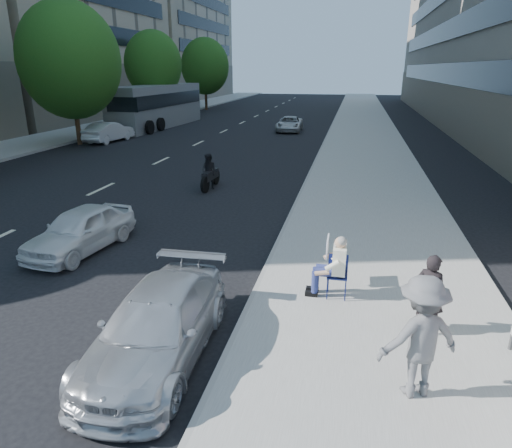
% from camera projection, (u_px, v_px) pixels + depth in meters
% --- Properties ---
extents(ground, '(160.00, 160.00, 0.00)m').
position_uv_depth(ground, '(184.00, 299.00, 9.59)').
color(ground, black).
rests_on(ground, ground).
extents(near_sidewalk, '(5.00, 120.00, 0.15)m').
position_uv_depth(near_sidewalk, '(365.00, 148.00, 27.29)').
color(near_sidewalk, gray).
rests_on(near_sidewalk, ground).
extents(far_sidewalk, '(4.50, 120.00, 0.15)m').
position_uv_depth(far_sidewalk, '(57.00, 137.00, 31.37)').
color(far_sidewalk, gray).
rests_on(far_sidewalk, ground).
extents(far_bldg_north, '(22.00, 28.00, 28.00)m').
position_uv_depth(far_bldg_north, '(136.00, 2.00, 68.32)').
color(far_bldg_north, tan).
rests_on(far_bldg_north, ground).
extents(tree_far_c, '(6.00, 6.00, 8.47)m').
position_uv_depth(tree_far_c, '(70.00, 61.00, 27.32)').
color(tree_far_c, '#382616').
rests_on(tree_far_c, ground).
extents(tree_far_d, '(4.80, 4.80, 7.65)m').
position_uv_depth(tree_far_d, '(153.00, 64.00, 38.46)').
color(tree_far_d, '#382616').
rests_on(tree_far_d, ground).
extents(tree_far_e, '(5.40, 5.40, 7.89)m').
position_uv_depth(tree_far_e, '(205.00, 66.00, 51.45)').
color(tree_far_e, '#382616').
rests_on(tree_far_e, ground).
extents(seated_protester, '(0.83, 1.12, 1.31)m').
position_uv_depth(seated_protester, '(333.00, 263.00, 9.21)').
color(seated_protester, '#121A50').
rests_on(seated_protester, near_sidewalk).
extents(jogger, '(1.35, 1.09, 1.83)m').
position_uv_depth(jogger, '(420.00, 337.00, 6.32)').
color(jogger, slate).
rests_on(jogger, near_sidewalk).
extents(pedestrian_woman, '(0.64, 0.58, 1.47)m').
position_uv_depth(pedestrian_woman, '(430.00, 294.00, 7.92)').
color(pedestrian_woman, black).
rests_on(pedestrian_woman, near_sidewalk).
extents(parked_sedan, '(1.73, 4.04, 1.16)m').
position_uv_depth(parked_sedan, '(157.00, 326.00, 7.49)').
color(parked_sedan, '#B9BCC1').
rests_on(parked_sedan, ground).
extents(white_sedan_near, '(1.82, 3.56, 1.16)m').
position_uv_depth(white_sedan_near, '(81.00, 230.00, 11.96)').
color(white_sedan_near, white).
rests_on(white_sedan_near, ground).
extents(white_sedan_mid, '(1.80, 4.02, 1.28)m').
position_uv_depth(white_sedan_mid, '(109.00, 132.00, 29.81)').
color(white_sedan_mid, silver).
rests_on(white_sedan_mid, ground).
extents(white_sedan_far, '(1.98, 4.03, 1.10)m').
position_uv_depth(white_sedan_far, '(290.00, 124.00, 34.81)').
color(white_sedan_far, silver).
rests_on(white_sedan_far, ground).
extents(motorcycle, '(0.74, 2.05, 1.42)m').
position_uv_depth(motorcycle, '(210.00, 173.00, 18.13)').
color(motorcycle, black).
rests_on(motorcycle, ground).
extents(bus, '(3.26, 12.18, 3.30)m').
position_uv_depth(bus, '(158.00, 106.00, 37.23)').
color(bus, slate).
rests_on(bus, ground).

